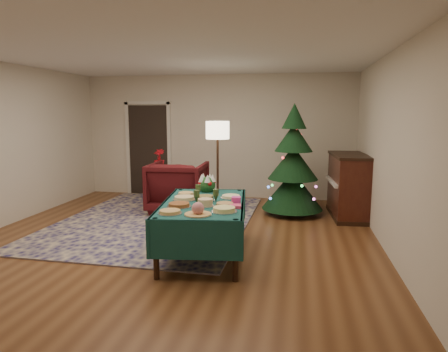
% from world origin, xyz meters
% --- Properties ---
extents(room_shell, '(7.00, 7.00, 7.00)m').
position_xyz_m(room_shell, '(0.00, 0.00, 1.35)').
color(room_shell, '#593319').
rests_on(room_shell, ground).
extents(doorway, '(1.08, 0.04, 2.16)m').
position_xyz_m(doorway, '(-1.60, 3.48, 1.10)').
color(doorway, black).
rests_on(doorway, ground).
extents(rug, '(3.28, 4.26, 0.02)m').
position_xyz_m(rug, '(-0.62, 1.23, 0.01)').
color(rug, '#181551').
rests_on(rug, ground).
extents(buffet_table, '(1.29, 1.96, 0.72)m').
position_xyz_m(buffet_table, '(0.59, -0.23, 0.57)').
color(buffet_table, black).
rests_on(buffet_table, ground).
extents(platter_0, '(0.28, 0.28, 0.04)m').
position_xyz_m(platter_0, '(0.35, -0.90, 0.74)').
color(platter_0, silver).
rests_on(platter_0, buffet_table).
extents(platter_1, '(0.32, 0.32, 0.15)m').
position_xyz_m(platter_1, '(0.69, -0.91, 0.78)').
color(platter_1, silver).
rests_on(platter_1, buffet_table).
extents(platter_2, '(0.31, 0.31, 0.06)m').
position_xyz_m(platter_2, '(0.95, -0.70, 0.74)').
color(platter_2, silver).
rests_on(platter_2, buffet_table).
extents(platter_3, '(0.30, 0.30, 0.05)m').
position_xyz_m(platter_3, '(0.35, -0.55, 0.74)').
color(platter_3, silver).
rests_on(platter_3, buffet_table).
extents(platter_4, '(0.22, 0.22, 0.10)m').
position_xyz_m(platter_4, '(0.67, -0.46, 0.76)').
color(platter_4, silver).
rests_on(platter_4, buffet_table).
extents(platter_5, '(0.24, 0.24, 0.04)m').
position_xyz_m(platter_5, '(0.90, -0.38, 0.74)').
color(platter_5, silver).
rests_on(platter_5, buffet_table).
extents(platter_6, '(0.31, 0.31, 0.05)m').
position_xyz_m(platter_6, '(0.31, -0.15, 0.74)').
color(platter_6, silver).
rests_on(platter_6, buffet_table).
extents(platter_7, '(0.26, 0.26, 0.07)m').
position_xyz_m(platter_7, '(0.59, -0.15, 0.75)').
color(platter_7, silver).
rests_on(platter_7, buffet_table).
extents(platter_8, '(0.29, 0.29, 0.04)m').
position_xyz_m(platter_8, '(0.90, 0.08, 0.74)').
color(platter_8, silver).
rests_on(platter_8, buffet_table).
extents(platter_9, '(0.25, 0.25, 0.04)m').
position_xyz_m(platter_9, '(0.24, 0.16, 0.74)').
color(platter_9, silver).
rests_on(platter_9, buffet_table).
extents(goblet_0, '(0.08, 0.08, 0.17)m').
position_xyz_m(goblet_0, '(0.43, 0.10, 0.81)').
color(goblet_0, '#2D471E').
rests_on(goblet_0, buffet_table).
extents(goblet_1, '(0.08, 0.08, 0.17)m').
position_xyz_m(goblet_1, '(0.74, -0.17, 0.81)').
color(goblet_1, '#2D471E').
rests_on(goblet_1, buffet_table).
extents(goblet_2, '(0.08, 0.08, 0.17)m').
position_xyz_m(goblet_2, '(0.51, -0.29, 0.81)').
color(goblet_2, '#2D471E').
rests_on(goblet_2, buffet_table).
extents(napkin_stack, '(0.16, 0.16, 0.04)m').
position_xyz_m(napkin_stack, '(1.05, -0.47, 0.74)').
color(napkin_stack, '#F14272').
rests_on(napkin_stack, buffet_table).
extents(gift_box, '(0.13, 0.13, 0.10)m').
position_xyz_m(gift_box, '(1.03, -0.27, 0.76)').
color(gift_box, '#E840AD').
rests_on(gift_box, buffet_table).
extents(centerpiece, '(0.26, 0.26, 0.30)m').
position_xyz_m(centerpiece, '(0.48, 0.47, 0.84)').
color(centerpiece, '#1E4C1E').
rests_on(centerpiece, buffet_table).
extents(armchair, '(1.06, 1.00, 1.06)m').
position_xyz_m(armchair, '(-0.44, 1.96, 0.53)').
color(armchair, '#430E11').
rests_on(armchair, ground).
extents(floor_lamp, '(0.42, 0.42, 1.73)m').
position_xyz_m(floor_lamp, '(0.37, 1.78, 1.47)').
color(floor_lamp, '#A57F3F').
rests_on(floor_lamp, ground).
extents(side_table, '(0.40, 0.40, 0.72)m').
position_xyz_m(side_table, '(-1.08, 2.75, 0.35)').
color(side_table, black).
rests_on(side_table, ground).
extents(potted_plant, '(0.22, 0.40, 0.22)m').
position_xyz_m(potted_plant, '(-1.08, 2.75, 0.83)').
color(potted_plant, '#B60D16').
rests_on(potted_plant, side_table).
extents(christmas_tree, '(1.46, 1.46, 2.05)m').
position_xyz_m(christmas_tree, '(1.71, 2.19, 0.92)').
color(christmas_tree, black).
rests_on(christmas_tree, ground).
extents(piano, '(0.71, 1.36, 1.15)m').
position_xyz_m(piano, '(2.70, 2.17, 0.56)').
color(piano, black).
rests_on(piano, ground).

